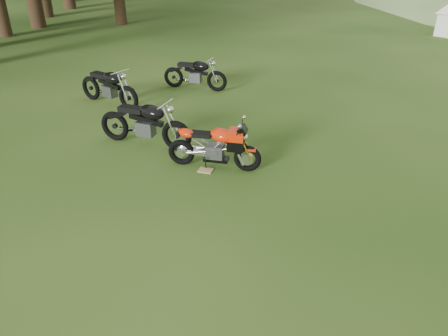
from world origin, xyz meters
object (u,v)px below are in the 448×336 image
Objects in this scene: sport_motorcycle at (214,143)px; vintage_moto_a at (144,122)px; vintage_moto_c at (108,86)px; plywood_board at (205,170)px; vintage_moto_b at (195,73)px.

sport_motorcycle is 0.84× the size of vintage_moto_a.
vintage_moto_a is at bearing -26.92° from vintage_moto_c.
sport_motorcycle reaches higher than plywood_board.
plywood_board is 0.14× the size of vintage_moto_b.
vintage_moto_a is at bearing 173.77° from plywood_board.
sport_motorcycle is 4.49m from vintage_moto_c.
sport_motorcycle is 6.54× the size of plywood_board.
vintage_moto_c is at bearing 160.74° from plywood_board.
plywood_board is 1.81m from vintage_moto_a.
vintage_moto_c reaches higher than vintage_moto_b.
vintage_moto_b is (-3.24, 3.81, 0.48)m from plywood_board.
vintage_moto_c is at bearing -131.33° from vintage_moto_b.
vintage_moto_a is 3.93m from vintage_moto_b.
vintage_moto_a is 2.85m from vintage_moto_c.
sport_motorcycle is at bearing 75.99° from plywood_board.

